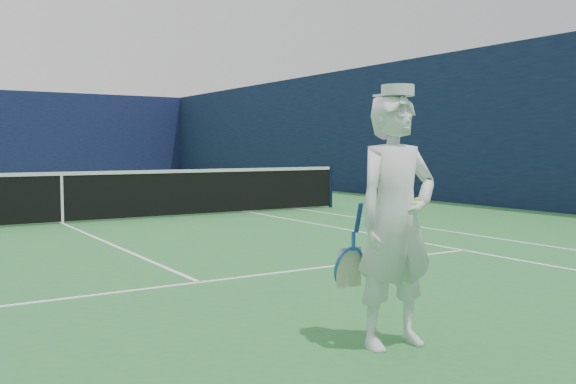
{
  "coord_description": "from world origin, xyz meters",
  "views": [
    {
      "loc": [
        -2.85,
        -12.78,
        1.48
      ],
      "look_at": [
        0.31,
        -7.73,
        1.06
      ],
      "focal_mm": 40.0,
      "sensor_mm": 36.0,
      "label": 1
    }
  ],
  "objects": [
    {
      "name": "ground",
      "position": [
        0.0,
        0.0,
        0.0
      ],
      "size": [
        80.0,
        80.0,
        0.0
      ],
      "primitive_type": "plane",
      "color": "#2B7134",
      "rests_on": "ground"
    },
    {
      "name": "court_markings",
      "position": [
        0.0,
        0.0,
        0.0
      ],
      "size": [
        11.03,
        23.83,
        0.01
      ],
      "color": "white",
      "rests_on": "ground"
    },
    {
      "name": "windscreen_fence",
      "position": [
        0.0,
        0.0,
        2.0
      ],
      "size": [
        20.12,
        36.12,
        4.0
      ],
      "color": "#0F1538",
      "rests_on": "ground"
    },
    {
      "name": "tennis_net",
      "position": [
        0.0,
        0.0,
        0.55
      ],
      "size": [
        12.88,
        0.09,
        1.07
      ],
      "color": "#141E4C",
      "rests_on": "ground"
    },
    {
      "name": "tennis_player",
      "position": [
        0.31,
        -9.22,
        0.94
      ],
      "size": [
        0.77,
        0.51,
        1.93
      ],
      "rotation": [
        0.0,
        0.0,
        -0.05
      ],
      "color": "white",
      "rests_on": "ground"
    }
  ]
}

